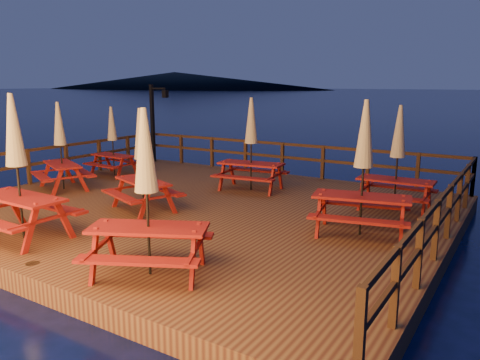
{
  "coord_description": "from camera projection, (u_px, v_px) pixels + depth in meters",
  "views": [
    {
      "loc": [
        7.12,
        -9.14,
        3.47
      ],
      "look_at": [
        0.98,
        0.6,
        1.07
      ],
      "focal_mm": 35.0,
      "sensor_mm": 36.0,
      "label": 1
    }
  ],
  "objects": [
    {
      "name": "ground",
      "position": [
        195.0,
        221.0,
        11.99
      ],
      "size": [
        500.0,
        500.0,
        0.0
      ],
      "primitive_type": "plane",
      "color": "black",
      "rests_on": "ground"
    },
    {
      "name": "deck",
      "position": [
        195.0,
        213.0,
        11.95
      ],
      "size": [
        12.0,
        10.0,
        0.4
      ],
      "primitive_type": "cube",
      "color": "#492517",
      "rests_on": "ground"
    },
    {
      "name": "deck_piles",
      "position": [
        195.0,
        232.0,
        12.05
      ],
      "size": [
        11.44,
        9.44,
        1.4
      ],
      "color": "#331E10",
      "rests_on": "ground"
    },
    {
      "name": "railing",
      "position": [
        233.0,
        166.0,
        13.23
      ],
      "size": [
        11.8,
        9.75,
        1.1
      ],
      "color": "#331E10",
      "rests_on": "deck"
    },
    {
      "name": "lamp_post",
      "position": [
        155.0,
        116.0,
        18.13
      ],
      "size": [
        0.85,
        0.18,
        3.0
      ],
      "color": "black",
      "rests_on": "deck"
    },
    {
      "name": "headland_left",
      "position": [
        175.0,
        81.0,
        251.91
      ],
      "size": [
        180.0,
        84.0,
        9.0
      ],
      "primitive_type": "ellipsoid",
      "color": "black",
      "rests_on": "ground"
    },
    {
      "name": "picnic_table_0",
      "position": [
        147.0,
        191.0,
        7.37
      ],
      "size": [
        2.38,
        2.23,
        2.7
      ],
      "rotation": [
        0.0,
        0.0,
        0.46
      ],
      "color": "maroon",
      "rests_on": "deck"
    },
    {
      "name": "picnic_table_1",
      "position": [
        363.0,
        166.0,
        9.35
      ],
      "size": [
        2.23,
        1.97,
        2.75
      ],
      "rotation": [
        0.0,
        0.0,
        0.22
      ],
      "color": "maroon",
      "rests_on": "deck"
    },
    {
      "name": "picnic_table_2",
      "position": [
        251.0,
        143.0,
        13.39
      ],
      "size": [
        2.05,
        1.76,
        2.66
      ],
      "rotation": [
        0.0,
        0.0,
        0.13
      ],
      "color": "maroon",
      "rests_on": "deck"
    },
    {
      "name": "picnic_table_3",
      "position": [
        113.0,
        140.0,
        15.59
      ],
      "size": [
        1.7,
        1.44,
        2.3
      ],
      "rotation": [
        0.0,
        0.0,
        -0.07
      ],
      "color": "maroon",
      "rests_on": "deck"
    },
    {
      "name": "picnic_table_4",
      "position": [
        60.0,
        144.0,
        13.5
      ],
      "size": [
        2.21,
        2.05,
        2.53
      ],
      "rotation": [
        0.0,
        0.0,
        -0.42
      ],
      "color": "maroon",
      "rests_on": "deck"
    },
    {
      "name": "picnic_table_5",
      "position": [
        397.0,
        156.0,
        11.24
      ],
      "size": [
        1.82,
        1.51,
        2.56
      ],
      "rotation": [
        0.0,
        0.0,
        0.03
      ],
      "color": "maroon",
      "rests_on": "deck"
    },
    {
      "name": "picnic_table_6",
      "position": [
        17.0,
        165.0,
        9.13
      ],
      "size": [
        2.04,
        1.68,
        2.88
      ],
      "rotation": [
        0.0,
        0.0,
        -0.01
      ],
      "color": "maroon",
      "rests_on": "deck"
    },
    {
      "name": "picnic_table_7",
      "position": [
        142.0,
        158.0,
        11.23
      ],
      "size": [
        2.12,
        1.94,
        2.49
      ],
      "rotation": [
        0.0,
        0.0,
        -0.35
      ],
      "color": "maroon",
      "rests_on": "deck"
    }
  ]
}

